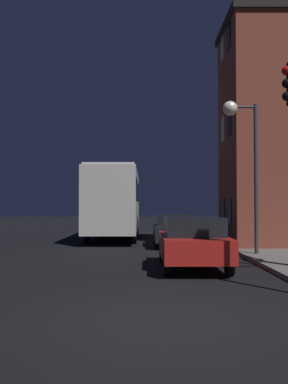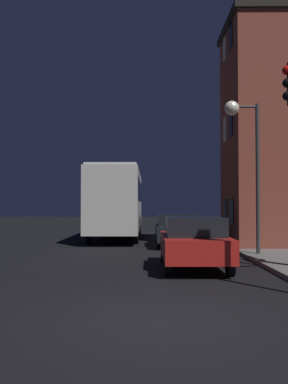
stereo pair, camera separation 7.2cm
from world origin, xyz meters
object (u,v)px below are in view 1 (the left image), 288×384
(bus, at_px, (117,198))
(car_mid_lane, at_px, (177,229))
(streetlamp, at_px, (243,137))
(car_near_lane, at_px, (194,241))

(bus, bearing_deg, car_mid_lane, -57.99)
(streetlamp, xyz_separation_m, bus, (-5.02, 8.83, -2.01))
(bus, height_order, car_near_lane, bus)
(streetlamp, relative_size, car_mid_lane, 1.30)
(streetlamp, xyz_separation_m, car_near_lane, (-2.03, -2.67, -3.43))
(streetlamp, height_order, bus, streetlamp)
(bus, distance_m, car_near_lane, 11.96)
(streetlamp, xyz_separation_m, car_mid_lane, (-2.05, 4.09, -3.47))
(streetlamp, relative_size, car_near_lane, 1.35)
(bus, xyz_separation_m, car_mid_lane, (2.97, -4.74, -1.46))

